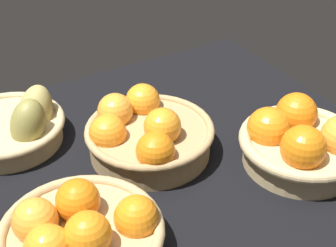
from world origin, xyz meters
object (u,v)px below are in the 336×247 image
object	(u,v)px
basket_near_right	(301,142)
basket_near_left	(81,235)
basket_center	(146,134)
basket_far_left_pears	(13,127)

from	to	relation	value
basket_near_right	basket_near_left	size ratio (longest dim) A/B	0.93
basket_near_right	basket_near_left	xyz separation A→B (cm)	(-43.54, -0.79, -0.37)
basket_near_right	basket_center	bearing A→B (deg)	143.94
basket_near_right	basket_far_left_pears	xyz separation A→B (cm)	(-43.86, 33.18, -1.22)
basket_far_left_pears	basket_center	bearing A→B (deg)	-38.25
basket_near_right	basket_center	xyz separation A→B (cm)	(-23.24, 16.92, -0.28)
basket_center	basket_near_left	distance (cm)	26.94
basket_near_right	basket_far_left_pears	distance (cm)	55.01
basket_far_left_pears	basket_near_left	world-z (taller)	basket_far_left_pears
basket_near_right	basket_far_left_pears	world-z (taller)	basket_far_left_pears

